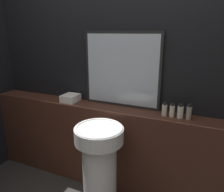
# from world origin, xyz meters

# --- Properties ---
(wall_back) EXTENTS (8.00, 0.06, 2.50)m
(wall_back) POSITION_xyz_m (0.00, 1.37, 1.25)
(wall_back) COLOR black
(wall_back) RESTS_ON ground_plane
(vanity_counter) EXTENTS (2.78, 0.23, 0.89)m
(vanity_counter) POSITION_xyz_m (0.00, 1.23, 0.45)
(vanity_counter) COLOR #422319
(vanity_counter) RESTS_ON ground_plane
(pedestal_sink) EXTENTS (0.42, 0.42, 0.86)m
(pedestal_sink) POSITION_xyz_m (0.10, 0.84, 0.48)
(pedestal_sink) COLOR white
(pedestal_sink) RESTS_ON ground_plane
(mirror) EXTENTS (0.77, 0.03, 0.73)m
(mirror) POSITION_xyz_m (0.10, 1.32, 1.26)
(mirror) COLOR black
(mirror) RESTS_ON vanity_counter
(towel_stack) EXTENTS (0.16, 0.18, 0.08)m
(towel_stack) POSITION_xyz_m (-0.44, 1.23, 0.93)
(towel_stack) COLOR silver
(towel_stack) RESTS_ON vanity_counter
(shampoo_bottle) EXTENTS (0.05, 0.05, 0.12)m
(shampoo_bottle) POSITION_xyz_m (0.55, 1.23, 0.95)
(shampoo_bottle) COLOR beige
(shampoo_bottle) RESTS_ON vanity_counter
(conditioner_bottle) EXTENTS (0.04, 0.04, 0.13)m
(conditioner_bottle) POSITION_xyz_m (0.62, 1.23, 0.95)
(conditioner_bottle) COLOR beige
(conditioner_bottle) RESTS_ON vanity_counter
(lotion_bottle) EXTENTS (0.05, 0.05, 0.13)m
(lotion_bottle) POSITION_xyz_m (0.69, 1.23, 0.95)
(lotion_bottle) COLOR beige
(lotion_bottle) RESTS_ON vanity_counter
(body_wash_bottle) EXTENTS (0.04, 0.04, 0.13)m
(body_wash_bottle) POSITION_xyz_m (0.76, 1.23, 0.95)
(body_wash_bottle) COLOR gray
(body_wash_bottle) RESTS_ON vanity_counter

